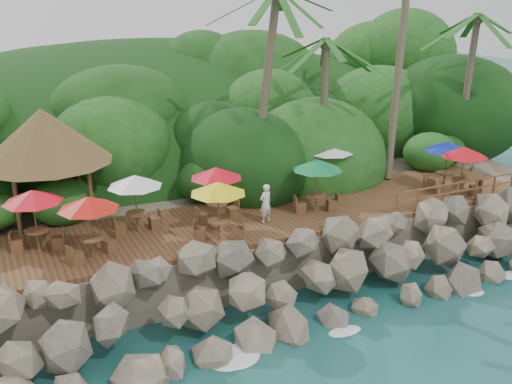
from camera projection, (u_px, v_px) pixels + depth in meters
name	position (u px, v px, depth m)	size (l,w,h in m)	color
ground	(331.00, 335.00, 20.97)	(140.00, 140.00, 0.00)	#19514F
land_base	(180.00, 179.00, 34.27)	(32.00, 25.20, 2.10)	gray
jungle_hill	(145.00, 163.00, 41.00)	(44.80, 28.00, 15.40)	#143811
seawall	(303.00, 282.00, 22.30)	(29.00, 4.00, 2.30)	gray
terrace	(256.00, 219.00, 25.37)	(26.00, 5.00, 0.20)	brown
jungle_foliage	(187.00, 202.00, 33.76)	(44.00, 16.00, 12.00)	#143811
foam_line	(326.00, 330.00, 21.21)	(25.20, 0.80, 0.06)	white
palapa	(43.00, 136.00, 24.17)	(5.35, 5.35, 4.60)	brown
dining_clusters	(264.00, 174.00, 24.57)	(20.41, 5.31, 2.32)	brown
railing	(457.00, 190.00, 26.70)	(7.20, 0.10, 1.00)	brown
waiter	(266.00, 203.00, 24.55)	(0.59, 0.39, 1.61)	white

